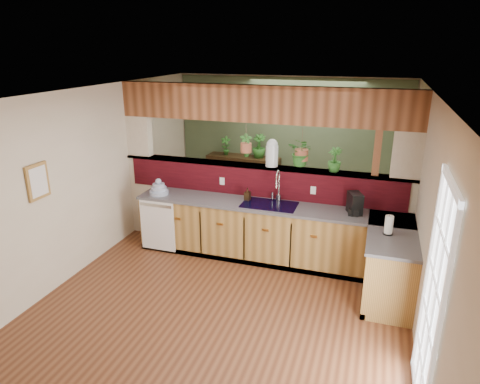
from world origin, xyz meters
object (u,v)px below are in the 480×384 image
(glass_jar, at_px, (272,153))
(shelving_console, at_px, (243,180))
(soap_dispenser, at_px, (247,194))
(faucet, at_px, (278,185))
(coffee_maker, at_px, (355,204))
(paper_towel, at_px, (389,225))
(dish_stack, at_px, (159,189))

(glass_jar, bearing_deg, shelving_console, 119.25)
(shelving_console, bearing_deg, soap_dispenser, -66.39)
(faucet, relative_size, coffee_maker, 1.69)
(faucet, distance_m, paper_towel, 1.75)
(soap_dispenser, distance_m, glass_jar, 0.73)
(coffee_maker, height_order, paper_towel, coffee_maker)
(glass_jar, bearing_deg, coffee_maker, -15.02)
(coffee_maker, bearing_deg, soap_dispenser, 154.93)
(coffee_maker, bearing_deg, shelving_console, 113.76)
(coffee_maker, height_order, glass_jar, glass_jar)
(faucet, distance_m, shelving_console, 2.54)
(dish_stack, height_order, shelving_console, dish_stack)
(paper_towel, bearing_deg, soap_dispenser, 162.35)
(glass_jar, bearing_deg, dish_stack, -164.82)
(faucet, xyz_separation_m, dish_stack, (-1.87, -0.24, -0.19))
(faucet, xyz_separation_m, coffee_maker, (1.14, -0.12, -0.13))
(paper_towel, bearing_deg, faucet, 156.02)
(soap_dispenser, distance_m, paper_towel, 2.15)
(paper_towel, bearing_deg, glass_jar, 151.97)
(paper_towel, distance_m, glass_jar, 2.07)
(dish_stack, distance_m, shelving_console, 2.50)
(faucet, distance_m, coffee_maker, 1.15)
(paper_towel, distance_m, shelving_console, 4.02)
(dish_stack, height_order, glass_jar, glass_jar)
(faucet, bearing_deg, shelving_console, 119.90)
(paper_towel, height_order, shelving_console, paper_towel)
(glass_jar, xyz_separation_m, shelving_console, (-1.06, 1.90, -1.10))
(dish_stack, xyz_separation_m, paper_towel, (3.47, -0.47, 0.04))
(soap_dispenser, distance_m, coffee_maker, 1.60)
(dish_stack, height_order, coffee_maker, coffee_maker)
(dish_stack, relative_size, coffee_maker, 1.00)
(soap_dispenser, bearing_deg, glass_jar, 42.87)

